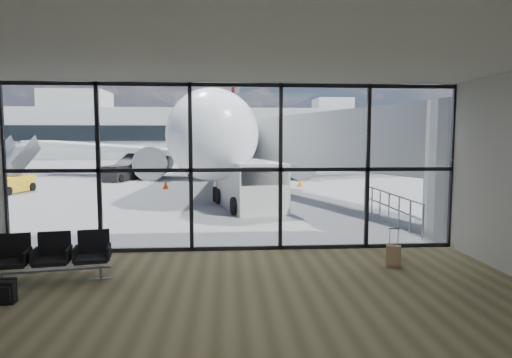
{
  "coord_description": "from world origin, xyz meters",
  "views": [
    {
      "loc": [
        -0.24,
        -11.43,
        3.01
      ],
      "look_at": [
        0.74,
        3.0,
        1.67
      ],
      "focal_mm": 30.0,
      "sensor_mm": 36.0,
      "label": 1
    }
  ],
  "objects": [
    {
      "name": "airliner",
      "position": [
        -0.13,
        24.6,
        3.15
      ],
      "size": [
        34.67,
        40.16,
        10.34
      ],
      "rotation": [
        0.0,
        0.0,
        -0.04
      ],
      "color": "white",
      "rests_on": "ground"
    },
    {
      "name": "glass_curtain_wall",
      "position": [
        0.0,
        0.0,
        2.25
      ],
      "size": [
        12.1,
        0.12,
        4.5
      ],
      "color": "white",
      "rests_on": "ground"
    },
    {
      "name": "traffic_cone_a",
      "position": [
        -4.0,
        14.91,
        0.26
      ],
      "size": [
        0.39,
        0.39,
        0.56
      ],
      "color": "#FF470D",
      "rests_on": "ground"
    },
    {
      "name": "mobile_stairs",
      "position": [
        -12.76,
        13.63,
        0.62
      ],
      "size": [
        2.33,
        3.86,
        2.57
      ],
      "rotation": [
        0.0,
        0.0,
        -0.14
      ],
      "color": "yellow",
      "rests_on": "ground"
    },
    {
      "name": "ground",
      "position": [
        0.0,
        40.0,
        0.0
      ],
      "size": [
        220.0,
        220.0,
        0.0
      ],
      "primitive_type": "plane",
      "color": "slate",
      "rests_on": "ground"
    },
    {
      "name": "tree_4",
      "position": [
        -21.0,
        72.0,
        5.25
      ],
      "size": [
        5.61,
        5.61,
        8.07
      ],
      "color": "#382619",
      "rests_on": "ground"
    },
    {
      "name": "lounge_shell",
      "position": [
        0.0,
        -4.8,
        2.65
      ],
      "size": [
        12.02,
        8.01,
        4.51
      ],
      "color": "brown",
      "rests_on": "ground"
    },
    {
      "name": "traffic_cone_c",
      "position": [
        4.43,
        15.49,
        0.25
      ],
      "size": [
        0.37,
        0.37,
        0.53
      ],
      "color": "orange",
      "rests_on": "ground"
    },
    {
      "name": "tree_5",
      "position": [
        -15.0,
        72.0,
        5.88
      ],
      "size": [
        6.27,
        6.27,
        9.03
      ],
      "color": "#382619",
      "rests_on": "ground"
    },
    {
      "name": "tree_3",
      "position": [
        -27.0,
        72.0,
        4.63
      ],
      "size": [
        4.95,
        4.95,
        7.12
      ],
      "color": "#382619",
      "rests_on": "ground"
    },
    {
      "name": "tree_1",
      "position": [
        -39.0,
        72.0,
        5.25
      ],
      "size": [
        5.61,
        5.61,
        8.07
      ],
      "color": "#382619",
      "rests_on": "ground"
    },
    {
      "name": "belt_loader",
      "position": [
        -8.13,
        20.61,
        0.66
      ],
      "size": [
        2.55,
        4.47,
        1.95
      ],
      "rotation": [
        0.0,
        0.0,
        -0.28
      ],
      "color": "black",
      "rests_on": "ground"
    },
    {
      "name": "suitcase",
      "position": [
        3.66,
        -1.82,
        0.28
      ],
      "size": [
        0.39,
        0.33,
        0.92
      ],
      "rotation": [
        0.0,
        0.0,
        -0.36
      ],
      "color": "#957253",
      "rests_on": "ground"
    },
    {
      "name": "service_van",
      "position": [
        0.76,
        7.16,
        1.06
      ],
      "size": [
        3.1,
        5.08,
        2.06
      ],
      "rotation": [
        0.0,
        0.0,
        0.22
      ],
      "color": "silver",
      "rests_on": "ground"
    },
    {
      "name": "apron_railing",
      "position": [
        5.6,
        3.5,
        0.72
      ],
      "size": [
        0.06,
        5.46,
        1.11
      ],
      "color": "gray",
      "rests_on": "ground"
    },
    {
      "name": "backpack",
      "position": [
        -4.29,
        -3.55,
        0.23
      ],
      "size": [
        0.32,
        0.29,
        0.47
      ],
      "rotation": [
        0.0,
        0.0,
        0.01
      ],
      "color": "black",
      "rests_on": "ground"
    },
    {
      "name": "traffic_cone_b",
      "position": [
        0.41,
        14.87,
        0.32
      ],
      "size": [
        0.47,
        0.47,
        0.68
      ],
      "color": "red",
      "rests_on": "ground"
    },
    {
      "name": "seating_row",
      "position": [
        -3.94,
        -2.27,
        0.57
      ],
      "size": [
        2.33,
        1.02,
        1.04
      ],
      "rotation": [
        0.0,
        0.0,
        0.17
      ],
      "color": "gray",
      "rests_on": "ground"
    },
    {
      "name": "tree_2",
      "position": [
        -33.0,
        72.0,
        5.88
      ],
      "size": [
        6.27,
        6.27,
        9.03
      ],
      "color": "#382619",
      "rests_on": "ground"
    },
    {
      "name": "jet_bridge",
      "position": [
        4.9,
        7.07,
        2.76
      ],
      "size": [
        8.0,
        16.5,
        4.33
      ],
      "color": "#B0B3B6",
      "rests_on": "ground"
    },
    {
      "name": "far_terminal",
      "position": [
        -0.59,
        61.97,
        4.21
      ],
      "size": [
        80.0,
        12.2,
        11.0
      ],
      "color": "#B8B7B3",
      "rests_on": "ground"
    }
  ]
}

